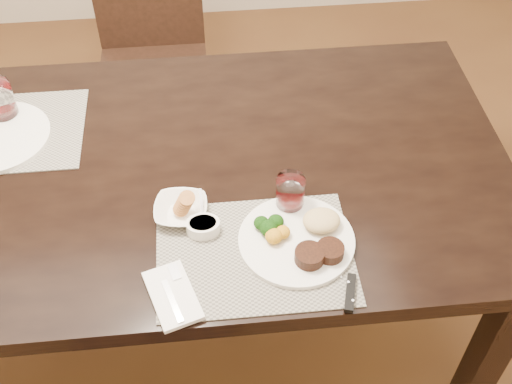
{
  "coord_description": "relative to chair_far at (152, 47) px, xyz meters",
  "views": [
    {
      "loc": [
        0.19,
        -1.24,
        1.95
      ],
      "look_at": [
        0.3,
        -0.18,
        0.82
      ],
      "focal_mm": 45.0,
      "sensor_mm": 36.0,
      "label": 1
    }
  ],
  "objects": [
    {
      "name": "cracker_bowl",
      "position": [
        0.11,
        -1.11,
        0.27
      ],
      "size": [
        0.15,
        0.15,
        0.06
      ],
      "rotation": [
        0.0,
        0.0,
        -0.12
      ],
      "color": "white",
      "rests_on": "placemat_near"
    },
    {
      "name": "ground_plane",
      "position": [
        0.0,
        -0.93,
        -0.5
      ],
      "size": [
        4.5,
        4.5,
        0.0
      ],
      "primitive_type": "plane",
      "color": "#482B17",
      "rests_on": "ground"
    },
    {
      "name": "wine_glass_far",
      "position": [
        -0.39,
        -0.68,
        0.3
      ],
      "size": [
        0.08,
        0.08,
        0.12
      ],
      "rotation": [
        0.0,
        0.0,
        -0.39
      ],
      "color": "white",
      "rests_on": "placemat_far"
    },
    {
      "name": "placemat_near",
      "position": [
        0.28,
        -1.25,
        0.25
      ],
      "size": [
        0.46,
        0.34,
        0.0
      ],
      "primitive_type": "cube",
      "color": "gray",
      "rests_on": "dining_table"
    },
    {
      "name": "chair_far",
      "position": [
        0.0,
        0.0,
        0.0
      ],
      "size": [
        0.42,
        0.42,
        0.9
      ],
      "color": "black",
      "rests_on": "ground"
    },
    {
      "name": "sauce_ramekin",
      "position": [
        0.16,
        -1.17,
        0.27
      ],
      "size": [
        0.08,
        0.12,
        0.07
      ],
      "rotation": [
        0.0,
        0.0,
        0.04
      ],
      "color": "white",
      "rests_on": "placemat_near"
    },
    {
      "name": "dinner_plate",
      "position": [
        0.4,
        -1.23,
        0.27
      ],
      "size": [
        0.28,
        0.28,
        0.05
      ],
      "rotation": [
        0.0,
        0.0,
        0.43
      ],
      "color": "white",
      "rests_on": "placemat_near"
    },
    {
      "name": "napkin_fork",
      "position": [
        0.09,
        -1.35,
        0.26
      ],
      "size": [
        0.14,
        0.19,
        0.02
      ],
      "rotation": [
        0.0,
        0.0,
        0.31
      ],
      "color": "white",
      "rests_on": "placemat_near"
    },
    {
      "name": "dining_table",
      "position": [
        0.0,
        -0.93,
        0.16
      ],
      "size": [
        2.0,
        1.0,
        0.75
      ],
      "color": "black",
      "rests_on": "ground"
    },
    {
      "name": "placemat_far",
      "position": [
        -0.39,
        -0.75,
        0.25
      ],
      "size": [
        0.46,
        0.34,
        0.0
      ],
      "primitive_type": "cube",
      "color": "gray",
      "rests_on": "dining_table"
    },
    {
      "name": "wine_glass_near",
      "position": [
        0.38,
        -1.11,
        0.29
      ],
      "size": [
        0.07,
        0.07,
        0.1
      ],
      "rotation": [
        0.0,
        0.0,
        -0.24
      ],
      "color": "white",
      "rests_on": "placemat_near"
    },
    {
      "name": "steak_knife",
      "position": [
        0.48,
        -1.36,
        0.26
      ],
      "size": [
        0.05,
        0.23,
        0.01
      ],
      "rotation": [
        0.0,
        0.0,
        -0.27
      ],
      "color": "white",
      "rests_on": "placemat_near"
    }
  ]
}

